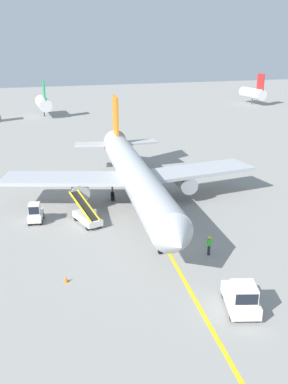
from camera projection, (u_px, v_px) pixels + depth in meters
ground_plane at (166, 248)px, 36.16m from camera, size 300.00×300.00×0.00m
taxi_line_yellow at (153, 225)px, 40.82m from camera, size 10.43×79.39×0.01m
airliner at (134, 174)px, 45.27m from camera, size 28.38×35.32×10.10m
pushback_tug at (241, 298)px, 27.41m from camera, size 2.91×4.01×2.20m
baggage_tug_near_wing at (35, 214)px, 41.13m from camera, size 1.78×2.62×2.10m
belt_loader_forward_hold at (87, 216)px, 40.94m from camera, size 2.40×5.16×2.59m
ground_crew_marshaller at (209, 245)px, 34.77m from camera, size 0.36×0.24×1.70m
safety_cone_nose_left at (66, 279)px, 30.98m from camera, size 0.36×0.36×0.44m
safety_cone_nose_right at (144, 207)px, 44.62m from camera, size 0.36×0.36×0.44m
safety_cone_wingtip_left at (188, 220)px, 41.34m from camera, size 0.36×0.36×0.44m
distant_aircraft_mid_right at (43, 103)px, 100.94m from camera, size 3.00×10.10×8.80m
distant_aircraft_far_right at (253, 93)px, 121.24m from camera, size 3.00×10.10×8.80m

